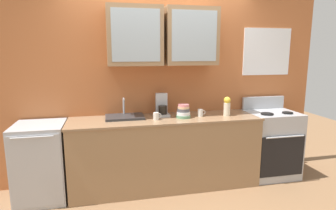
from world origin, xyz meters
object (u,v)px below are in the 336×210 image
vase (227,106)px  cup_near_sink (156,116)px  sink_faucet (125,116)px  bowl_stack (183,112)px  dishwasher (41,162)px  stove_range (271,144)px  cup_near_bowls (200,113)px  coffee_maker (162,107)px

vase → cup_near_sink: size_ratio=2.38×
sink_faucet → bowl_stack: sink_faucet is taller
dishwasher → stove_range: bearing=0.1°
cup_near_sink → dishwasher: size_ratio=0.11×
sink_faucet → vase: 1.32m
sink_faucet → dishwasher: (-1.00, -0.11, -0.48)m
bowl_stack → vase: (0.58, -0.02, 0.05)m
sink_faucet → cup_near_bowls: bearing=-7.2°
cup_near_bowls → dishwasher: 2.02m
stove_range → coffee_maker: 1.63m
bowl_stack → vase: bearing=-1.6°
stove_range → vase: size_ratio=4.39×
cup_near_bowls → dishwasher: cup_near_bowls is taller
sink_faucet → cup_near_sink: sink_faucet is taller
sink_faucet → vase: vase is taller
vase → cup_near_bowls: (-0.35, 0.04, -0.08)m
coffee_maker → sink_faucet: bearing=-174.7°
cup_near_bowls → bowl_stack: bearing=-175.2°
sink_faucet → bowl_stack: bearing=-10.9°
cup_near_sink → vase: bearing=0.9°
bowl_stack → coffee_maker: size_ratio=0.62×
stove_range → bowl_stack: 1.39m
sink_faucet → vase: bearing=-6.8°
dishwasher → coffee_maker: coffee_maker is taller
sink_faucet → dishwasher: 1.11m
cup_near_sink → cup_near_bowls: 0.59m
stove_range → cup_near_bowls: bearing=-179.1°
vase → cup_near_bowls: bearing=174.2°
cup_near_bowls → coffee_maker: (-0.47, 0.17, 0.06)m
stove_range → dishwasher: (-3.01, -0.00, -0.01)m
stove_range → bowl_stack: size_ratio=6.05×
stove_range → bowl_stack: bearing=-178.4°
sink_faucet → cup_near_sink: size_ratio=4.58×
vase → coffee_maker: (-0.82, 0.20, -0.02)m
vase → sink_faucet: bearing=173.2°
sink_faucet → bowl_stack: (0.73, -0.14, 0.06)m
cup_near_sink → cup_near_bowls: size_ratio=1.00×
stove_range → sink_faucet: sink_faucet is taller
vase → cup_near_bowls: 0.36m
stove_range → cup_near_bowls: 1.17m
bowl_stack → cup_near_bowls: bearing=4.8°
stove_range → coffee_maker: coffee_maker is taller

